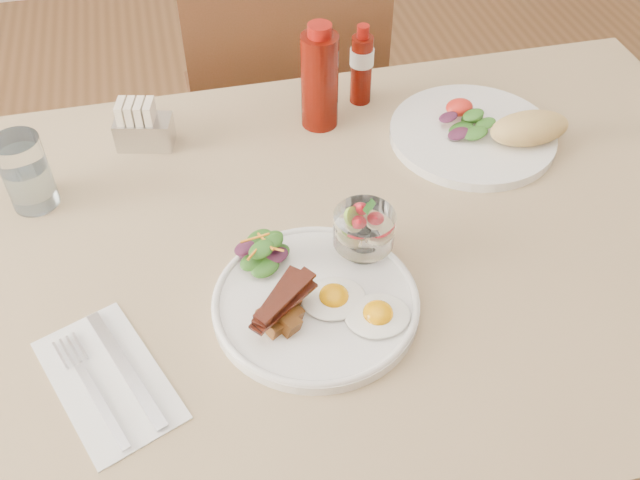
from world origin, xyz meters
TOP-DOWN VIEW (x-y plane):
  - table at (0.00, 0.00)m, footprint 1.33×0.88m
  - chair_far at (0.00, 0.66)m, footprint 0.42×0.42m
  - main_plate at (-0.10, -0.12)m, footprint 0.28×0.28m
  - fried_eggs at (-0.05, -0.15)m, footprint 0.14×0.12m
  - bacon_potato_pile at (-0.15, -0.14)m, footprint 0.10×0.09m
  - side_salad at (-0.16, -0.04)m, footprint 0.08×0.08m
  - fruit_cup at (-0.01, -0.05)m, footprint 0.09×0.09m
  - second_plate at (0.27, 0.18)m, footprint 0.29×0.28m
  - ketchup_bottle at (0.00, 0.29)m, footprint 0.08×0.08m
  - hot_sauce_bottle at (0.09, 0.34)m, footprint 0.06×0.06m
  - sugar_caddy at (-0.30, 0.30)m, footprint 0.10×0.07m
  - water_glass at (-0.48, 0.19)m, footprint 0.07×0.07m
  - napkin_cutlery at (-0.37, -0.17)m, footprint 0.19×0.25m

SIDE VIEW (x-z plane):
  - chair_far at x=0.00m, z-range 0.06..0.99m
  - table at x=0.00m, z-range 0.29..1.04m
  - napkin_cutlery at x=-0.37m, z-range 0.75..0.76m
  - main_plate at x=-0.10m, z-range 0.75..0.77m
  - second_plate at x=0.27m, z-range 0.74..0.81m
  - fried_eggs at x=-0.05m, z-range 0.76..0.79m
  - sugar_caddy at x=-0.30m, z-range 0.75..0.83m
  - side_salad at x=-0.16m, z-range 0.77..0.81m
  - bacon_potato_pile at x=-0.15m, z-range 0.77..0.81m
  - water_glass at x=-0.48m, z-range 0.74..0.87m
  - fruit_cup at x=-0.01m, z-range 0.77..0.86m
  - hot_sauce_bottle at x=0.09m, z-range 0.75..0.90m
  - ketchup_bottle at x=0.00m, z-range 0.75..0.94m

